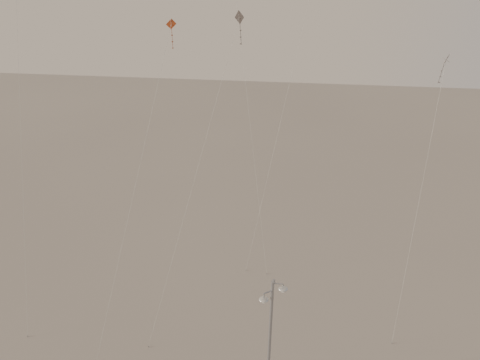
# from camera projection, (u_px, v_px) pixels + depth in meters

# --- Properties ---
(street_lamp) EXTENTS (1.50, 0.87, 8.73)m
(street_lamp) POSITION_uv_depth(u_px,v_px,m) (270.00, 338.00, 26.51)
(street_lamp) COLOR #96989F
(street_lamp) RESTS_ON ground
(kite_1) EXTENTS (5.99, 5.08, 21.52)m
(kite_1) POSITION_uv_depth(u_px,v_px,m) (217.00, 99.00, 27.84)
(kite_1) COLOR #302A28
(kite_1) RESTS_ON ground
(kite_3) EXTENTS (4.35, 9.47, 21.20)m
(kite_3) POSITION_uv_depth(u_px,v_px,m) (146.00, 141.00, 26.04)
(kite_3) COLOR maroon
(kite_3) RESTS_ON ground
(kite_4) EXTENTS (1.31, 4.09, 19.09)m
(kite_4) POSITION_uv_depth(u_px,v_px,m) (432.00, 133.00, 28.69)
(kite_4) COLOR #302A28
(kite_4) RESTS_ON ground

